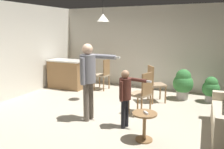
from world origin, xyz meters
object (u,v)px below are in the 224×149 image
at_px(dining_chair_near_wall, 103,73).
at_px(spare_remote_on_table, 146,113).
at_px(potted_plant_corner, 211,88).
at_px(kitchen_counter, 67,74).
at_px(person_child, 126,92).
at_px(potted_plant_by_wall, 183,83).
at_px(dining_chair_centre_back, 154,82).
at_px(side_table_by_couch, 144,123).
at_px(person_adult, 88,74).
at_px(dining_chair_by_counter, 143,92).

relative_size(dining_chair_near_wall, spare_remote_on_table, 7.69).
relative_size(potted_plant_corner, spare_remote_on_table, 5.43).
distance_m(kitchen_counter, potted_plant_corner, 4.47).
bearing_deg(person_child, potted_plant_by_wall, 173.72).
height_order(dining_chair_near_wall, spare_remote_on_table, dining_chair_near_wall).
height_order(person_child, potted_plant_corner, person_child).
bearing_deg(spare_remote_on_table, potted_plant_corner, 72.61).
xyz_separation_m(dining_chair_near_wall, dining_chair_centre_back, (1.85, -0.59, 0.00)).
relative_size(side_table_by_couch, dining_chair_near_wall, 0.52).
relative_size(person_adult, dining_chair_centre_back, 1.67).
height_order(dining_chair_centre_back, potted_plant_by_wall, dining_chair_centre_back).
bearing_deg(dining_chair_centre_back, person_child, -38.56).
height_order(person_adult, dining_chair_by_counter, person_adult).
height_order(kitchen_counter, potted_plant_corner, kitchen_counter).
bearing_deg(kitchen_counter, dining_chair_centre_back, -5.18).
xyz_separation_m(potted_plant_corner, spare_remote_on_table, (-0.93, -2.96, 0.15)).
height_order(side_table_by_couch, potted_plant_corner, potted_plant_corner).
height_order(dining_chair_by_counter, spare_remote_on_table, dining_chair_by_counter).
bearing_deg(kitchen_counter, dining_chair_near_wall, 14.48).
height_order(kitchen_counter, dining_chair_near_wall, dining_chair_near_wall).
xyz_separation_m(person_child, potted_plant_by_wall, (0.75, 2.50, -0.26)).
bearing_deg(person_adult, spare_remote_on_table, 74.85).
bearing_deg(dining_chair_by_counter, person_adult, 146.65).
bearing_deg(dining_chair_centre_back, spare_remote_on_table, -24.71).
height_order(person_adult, dining_chair_centre_back, person_adult).
relative_size(person_child, spare_remote_on_table, 9.09).
xyz_separation_m(side_table_by_couch, person_child, (-0.52, 0.38, 0.41)).
relative_size(person_adult, person_child, 1.41).
distance_m(dining_chair_near_wall, potted_plant_corner, 3.25).
distance_m(person_adult, dining_chair_centre_back, 2.14).
relative_size(dining_chair_by_counter, dining_chair_near_wall, 1.00).
relative_size(person_child, dining_chair_near_wall, 1.18).
xyz_separation_m(dining_chair_by_counter, potted_plant_corner, (1.39, 1.69, -0.16)).
bearing_deg(potted_plant_corner, person_child, -120.14).
xyz_separation_m(person_adult, spare_remote_on_table, (1.42, -0.47, -0.50)).
distance_m(person_child, potted_plant_by_wall, 2.62).
bearing_deg(person_child, side_table_by_couch, 63.78).
bearing_deg(potted_plant_corner, side_table_by_couch, -108.16).
height_order(potted_plant_corner, spare_remote_on_table, potted_plant_corner).
xyz_separation_m(dining_chair_near_wall, spare_remote_on_table, (2.32, -2.91, -0.01)).
relative_size(kitchen_counter, person_child, 1.07).
bearing_deg(potted_plant_corner, spare_remote_on_table, -107.39).
xyz_separation_m(kitchen_counter, side_table_by_couch, (3.50, -2.56, -0.15)).
relative_size(person_child, potted_plant_corner, 1.67).
relative_size(side_table_by_couch, person_child, 0.44).
height_order(potted_plant_corner, potted_plant_by_wall, potted_plant_by_wall).
bearing_deg(dining_chair_near_wall, spare_remote_on_table, -138.79).
bearing_deg(spare_remote_on_table, person_child, 142.75).
bearing_deg(dining_chair_centre_back, potted_plant_corner, 78.53).
distance_m(kitchen_counter, person_child, 3.70).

